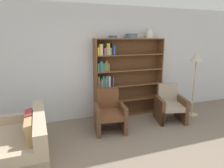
{
  "coord_description": "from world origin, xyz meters",
  "views": [
    {
      "loc": [
        -1.83,
        -2.14,
        1.99
      ],
      "look_at": [
        -0.31,
        2.05,
        0.95
      ],
      "focal_mm": 32.0,
      "sensor_mm": 36.0,
      "label": 1
    }
  ],
  "objects_px": {
    "vase_tall": "(149,34)",
    "bookshelf": "(122,79)",
    "bowl_slate": "(113,37)",
    "armchair_leather": "(109,113)",
    "couch": "(21,147)",
    "floor_lamp": "(196,62)",
    "bowl_brass": "(132,36)",
    "armchair_cushioned": "(170,105)"
  },
  "relations": [
    {
      "from": "bowl_slate",
      "to": "armchair_cushioned",
      "type": "xyz_separation_m",
      "value": [
        1.23,
        -0.68,
        -1.63
      ]
    },
    {
      "from": "armchair_cushioned",
      "to": "floor_lamp",
      "type": "distance_m",
      "value": 1.26
    },
    {
      "from": "armchair_leather",
      "to": "floor_lamp",
      "type": "xyz_separation_m",
      "value": [
        2.32,
        0.07,
        1.01
      ]
    },
    {
      "from": "couch",
      "to": "bowl_slate",
      "type": "bearing_deg",
      "value": -57.17
    },
    {
      "from": "bowl_slate",
      "to": "couch",
      "type": "distance_m",
      "value": 3.02
    },
    {
      "from": "bowl_brass",
      "to": "vase_tall",
      "type": "height_order",
      "value": "vase_tall"
    },
    {
      "from": "bookshelf",
      "to": "vase_tall",
      "type": "relative_size",
      "value": 8.52
    },
    {
      "from": "bookshelf",
      "to": "bowl_slate",
      "type": "distance_m",
      "value": 1.08
    },
    {
      "from": "vase_tall",
      "to": "couch",
      "type": "bearing_deg",
      "value": -155.73
    },
    {
      "from": "bookshelf",
      "to": "armchair_cushioned",
      "type": "relative_size",
      "value": 2.27
    },
    {
      "from": "armchair_cushioned",
      "to": "bowl_slate",
      "type": "bearing_deg",
      "value": -13.48
    },
    {
      "from": "vase_tall",
      "to": "armchair_leather",
      "type": "height_order",
      "value": "vase_tall"
    },
    {
      "from": "bowl_slate",
      "to": "armchair_cushioned",
      "type": "height_order",
      "value": "bowl_slate"
    },
    {
      "from": "vase_tall",
      "to": "armchair_cushioned",
      "type": "bearing_deg",
      "value": -69.42
    },
    {
      "from": "bowl_slate",
      "to": "bowl_brass",
      "type": "xyz_separation_m",
      "value": [
        0.49,
        -0.0,
        0.02
      ]
    },
    {
      "from": "vase_tall",
      "to": "armchair_leather",
      "type": "relative_size",
      "value": 0.27
    },
    {
      "from": "bowl_brass",
      "to": "couch",
      "type": "distance_m",
      "value": 3.38
    },
    {
      "from": "bookshelf",
      "to": "floor_lamp",
      "type": "xyz_separation_m",
      "value": [
        1.74,
        -0.62,
        0.43
      ]
    },
    {
      "from": "floor_lamp",
      "to": "bowl_brass",
      "type": "bearing_deg",
      "value": 158.04
    },
    {
      "from": "bowl_brass",
      "to": "vase_tall",
      "type": "relative_size",
      "value": 1.29
    },
    {
      "from": "bookshelf",
      "to": "armchair_leather",
      "type": "xyz_separation_m",
      "value": [
        -0.58,
        -0.69,
        -0.58
      ]
    },
    {
      "from": "bookshelf",
      "to": "bowl_brass",
      "type": "bearing_deg",
      "value": -3.4
    },
    {
      "from": "bowl_brass",
      "to": "armchair_cushioned",
      "type": "height_order",
      "value": "bowl_brass"
    },
    {
      "from": "bookshelf",
      "to": "couch",
      "type": "relative_size",
      "value": 1.27
    },
    {
      "from": "bookshelf",
      "to": "floor_lamp",
      "type": "height_order",
      "value": "bookshelf"
    },
    {
      "from": "vase_tall",
      "to": "floor_lamp",
      "type": "distance_m",
      "value": 1.36
    },
    {
      "from": "bowl_slate",
      "to": "bowl_brass",
      "type": "bearing_deg",
      "value": -0.0
    },
    {
      "from": "bookshelf",
      "to": "armchair_cushioned",
      "type": "bearing_deg",
      "value": -35.07
    },
    {
      "from": "vase_tall",
      "to": "couch",
      "type": "relative_size",
      "value": 0.15
    },
    {
      "from": "vase_tall",
      "to": "floor_lamp",
      "type": "height_order",
      "value": "vase_tall"
    },
    {
      "from": "bookshelf",
      "to": "bowl_slate",
      "type": "relative_size",
      "value": 9.73
    },
    {
      "from": "vase_tall",
      "to": "bookshelf",
      "type": "bearing_deg",
      "value": 178.88
    },
    {
      "from": "bowl_slate",
      "to": "bowl_brass",
      "type": "height_order",
      "value": "bowl_brass"
    },
    {
      "from": "armchair_leather",
      "to": "armchair_cushioned",
      "type": "bearing_deg",
      "value": -170.65
    },
    {
      "from": "bookshelf",
      "to": "armchair_cushioned",
      "type": "height_order",
      "value": "bookshelf"
    },
    {
      "from": "couch",
      "to": "armchair_cushioned",
      "type": "relative_size",
      "value": 1.79
    },
    {
      "from": "armchair_leather",
      "to": "floor_lamp",
      "type": "bearing_deg",
      "value": -168.9
    },
    {
      "from": "bowl_slate",
      "to": "couch",
      "type": "bearing_deg",
      "value": -146.4
    },
    {
      "from": "bookshelf",
      "to": "vase_tall",
      "type": "height_order",
      "value": "vase_tall"
    },
    {
      "from": "bowl_slate",
      "to": "armchair_leather",
      "type": "bearing_deg",
      "value": -116.0
    },
    {
      "from": "armchair_leather",
      "to": "bowl_slate",
      "type": "bearing_deg",
      "value": -106.6
    },
    {
      "from": "bookshelf",
      "to": "vase_tall",
      "type": "xyz_separation_m",
      "value": [
        0.73,
        -0.01,
        1.12
      ]
    }
  ]
}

